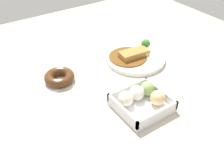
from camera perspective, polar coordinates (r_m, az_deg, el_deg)
The scene contains 4 objects.
ground_plane at distance 0.98m, azimuth 2.51°, elevation -2.48°, with size 1.60×1.60×0.00m, color #B2A893.
curry_plate at distance 1.12m, azimuth 5.00°, elevation 3.79°, with size 0.25×0.25×0.07m.
donut_box at distance 0.89m, azimuth 6.44°, elevation -5.30°, with size 0.17×0.16×0.06m.
chocolate_ring_donut at distance 1.01m, azimuth -11.26°, elevation -0.58°, with size 0.13×0.13×0.04m.
Camera 1 is at (0.47, 0.62, 0.60)m, focal length 42.42 mm.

